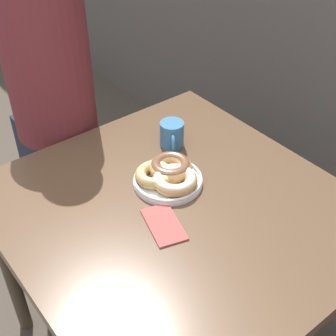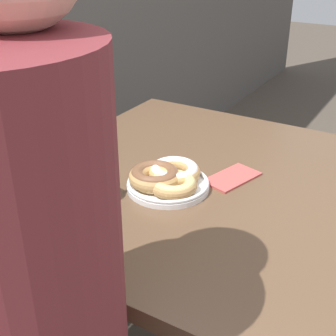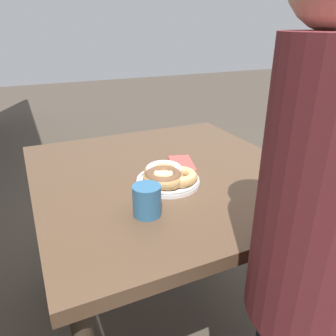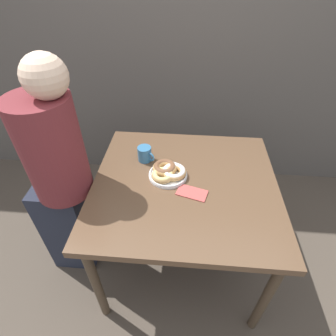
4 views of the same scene
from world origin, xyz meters
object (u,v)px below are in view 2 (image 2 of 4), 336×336
at_px(dining_table, 199,201).
at_px(coffee_mug, 90,184).
at_px(donut_plate, 167,178).
at_px(napkin, 232,178).

distance_m(dining_table, coffee_mug, 0.33).
distance_m(donut_plate, napkin, 0.19).
relative_size(dining_table, napkin, 5.78).
bearing_deg(napkin, dining_table, 115.93).
distance_m(dining_table, napkin, 0.12).
height_order(dining_table, donut_plate, donut_plate).
bearing_deg(donut_plate, coffee_mug, 138.00).
relative_size(donut_plate, coffee_mug, 2.17).
xyz_separation_m(donut_plate, napkin, (0.14, -0.12, -0.03)).
distance_m(donut_plate, coffee_mug, 0.20).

